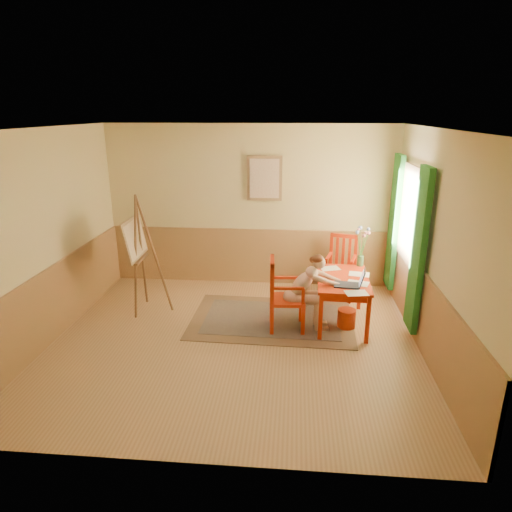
# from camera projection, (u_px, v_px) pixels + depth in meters

# --- Properties ---
(room) EXTENTS (5.04, 4.54, 2.84)m
(room) POSITION_uv_depth(u_px,v_px,m) (233.00, 243.00, 5.70)
(room) COLOR tan
(room) RESTS_ON ground
(wainscot) EXTENTS (5.00, 4.50, 1.00)m
(wainscot) POSITION_uv_depth(u_px,v_px,m) (241.00, 285.00, 6.73)
(wainscot) COLOR tan
(wainscot) RESTS_ON room
(window) EXTENTS (0.12, 2.01, 2.20)m
(window) POSITION_uv_depth(u_px,v_px,m) (407.00, 229.00, 6.56)
(window) COLOR white
(window) RESTS_ON room
(wall_portrait) EXTENTS (0.60, 0.05, 0.76)m
(wall_portrait) POSITION_uv_depth(u_px,v_px,m) (264.00, 178.00, 7.61)
(wall_portrait) COLOR #95734B
(wall_portrait) RESTS_ON room
(rug) EXTENTS (2.44, 1.66, 0.02)m
(rug) POSITION_uv_depth(u_px,v_px,m) (272.00, 319.00, 6.76)
(rug) COLOR #8C7251
(rug) RESTS_ON room
(table) EXTENTS (0.76, 1.22, 0.72)m
(table) POSITION_uv_depth(u_px,v_px,m) (343.00, 284.00, 6.45)
(table) COLOR red
(table) RESTS_ON room
(chair_left) EXTENTS (0.51, 0.49, 1.05)m
(chair_left) POSITION_uv_depth(u_px,v_px,m) (283.00, 295.00, 6.33)
(chair_left) COLOR red
(chair_left) RESTS_ON room
(chair_back) EXTENTS (0.57, 0.58, 1.04)m
(chair_back) POSITION_uv_depth(u_px,v_px,m) (341.00, 267.00, 7.47)
(chair_back) COLOR red
(chair_back) RESTS_ON room
(figure) EXTENTS (0.84, 0.37, 1.12)m
(figure) POSITION_uv_depth(u_px,v_px,m) (307.00, 289.00, 6.29)
(figure) COLOR beige
(figure) RESTS_ON room
(laptop) EXTENTS (0.43, 0.29, 0.25)m
(laptop) POSITION_uv_depth(u_px,v_px,m) (352.00, 283.00, 6.10)
(laptop) COLOR #1E2338
(laptop) RESTS_ON table
(papers) EXTENTS (0.74, 1.22, 0.00)m
(papers) POSITION_uv_depth(u_px,v_px,m) (350.00, 279.00, 6.36)
(papers) COLOR white
(papers) RESTS_ON table
(vase) EXTENTS (0.26, 0.30, 0.61)m
(vase) POSITION_uv_depth(u_px,v_px,m) (361.00, 248.00, 6.84)
(vase) COLOR #3F724C
(vase) RESTS_ON table
(wastebasket) EXTENTS (0.34, 0.34, 0.28)m
(wastebasket) POSITION_uv_depth(u_px,v_px,m) (346.00, 319.00, 6.47)
(wastebasket) COLOR red
(wastebasket) RESTS_ON room
(easel) EXTENTS (0.62, 0.82, 1.84)m
(easel) POSITION_uv_depth(u_px,v_px,m) (137.00, 243.00, 6.77)
(easel) COLOR brown
(easel) RESTS_ON room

